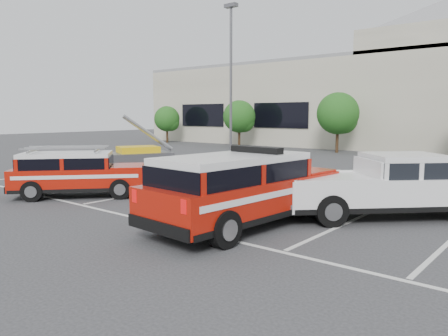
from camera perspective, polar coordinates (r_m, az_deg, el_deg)
The scene contains 11 objects.
ground at distance 15.45m, azimuth -3.85°, elevation -4.47°, with size 120.00×120.00×0.00m, color #2E2E31.
stall_markings at distance 18.92m, azimuth 5.57°, elevation -2.35°, with size 23.00×15.00×0.01m, color silver.
convention_building at distance 44.08m, azimuth 26.46°, elevation 8.42°, with size 60.00×16.99×13.20m.
tree_far_left at distance 48.37m, azimuth -7.35°, elevation 6.27°, with size 2.77×2.77×3.99m.
tree_left at distance 41.63m, azimuth 2.14°, elevation 6.59°, with size 3.07×3.07×4.42m.
tree_mid_left at distance 36.41m, azimuth 14.82°, elevation 6.72°, with size 3.37×3.37×4.85m.
light_pole_left at distance 29.53m, azimuth 0.91°, elevation 11.11°, with size 0.90×0.60×10.24m.
fire_chief_suv at distance 12.06m, azimuth 2.62°, elevation -3.42°, with size 2.68×6.33×2.17m.
white_pickup at distance 13.99m, azimuth 20.49°, elevation -2.96°, with size 5.87×5.91×1.90m.
ladder_suv at distance 17.33m, azimuth -18.61°, elevation -1.06°, with size 4.55×4.81×1.88m.
utility_rig at distance 24.10m, azimuth -11.37°, elevation 1.02°, with size 4.15×3.95×3.09m.
Camera 1 is at (10.44, -10.98, 3.07)m, focal length 35.00 mm.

